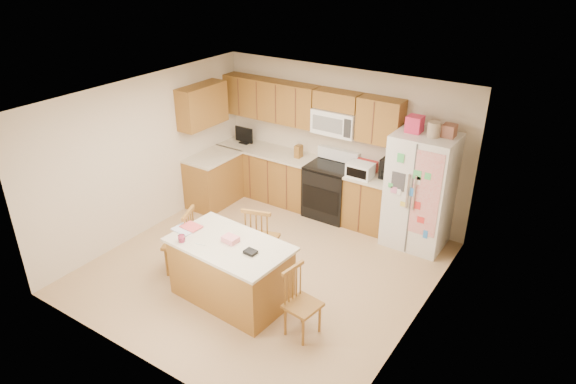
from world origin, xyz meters
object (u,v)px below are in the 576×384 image
Objects in this scene: stove at (330,190)px; windsor_chair_back at (261,240)px; refrigerator at (420,190)px; island at (231,271)px; windsor_chair_right at (301,304)px; windsor_chair_left at (181,243)px.

windsor_chair_back is at bearing -90.51° from stove.
island is (-1.51, -2.68, -0.49)m from refrigerator.
refrigerator is 2.27× the size of windsor_chair_right.
windsor_chair_left reaches higher than windsor_chair_right.
refrigerator is at bearing 60.63° from island.
island is 0.77m from windsor_chair_back.
refrigerator is (1.57, -0.06, 0.45)m from stove.
stove is at bearing 70.56° from windsor_chair_left.
windsor_chair_left is at bearing -144.53° from windsor_chair_back.
refrigerator is at bearing 81.99° from windsor_chair_right.
stove is 1.63m from refrigerator.
island is 1.00m from windsor_chair_left.
refrigerator reaches higher than stove.
windsor_chair_right is at bearing -3.25° from island.
refrigerator is 2.82m from windsor_chair_right.
refrigerator is 3.61m from windsor_chair_left.
refrigerator is 2.53m from windsor_chair_back.
windsor_chair_back is (-0.02, -1.98, 0.01)m from stove.
windsor_chair_back is (0.91, 0.65, 0.02)m from windsor_chair_left.
refrigerator reaches higher than windsor_chair_left.
stove is 1.10× the size of windsor_chair_back.
windsor_chair_back is at bearing 95.85° from island.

